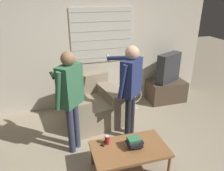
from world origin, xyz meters
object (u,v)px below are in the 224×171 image
tv (168,68)px  person_left_standing (70,92)px  soda_can (107,140)px  spare_remote (104,143)px  floor_fan (134,98)px  book_stack (134,143)px  armchair_beige (92,105)px  person_right_standing (130,82)px  coffee_table (130,150)px

tv → person_left_standing: size_ratio=0.40×
soda_can → spare_remote: (-0.04, 0.01, -0.05)m
soda_can → floor_fan: 1.83m
book_stack → armchair_beige: bearing=101.2°
floor_fan → person_right_standing: bearing=-116.5°
person_right_standing → book_stack: size_ratio=6.98×
coffee_table → person_left_standing: person_left_standing is taller
book_stack → spare_remote: bearing=153.1°
coffee_table → armchair_beige: bearing=98.8°
coffee_table → soda_can: bearing=146.7°
armchair_beige → coffee_table: (0.22, -1.42, 0.01)m
armchair_beige → person_right_standing: bearing=117.9°
armchair_beige → floor_fan: size_ratio=2.36×
person_right_standing → book_stack: bearing=-149.9°
person_left_standing → tv: bearing=-20.9°
coffee_table → tv: 2.41m
tv → soda_can: size_ratio=5.08×
soda_can → book_stack: bearing=-29.0°
spare_remote → armchair_beige: bearing=128.6°
soda_can → coffee_table: bearing=-33.3°
armchair_beige → book_stack: bearing=90.9°
tv → soda_can: bearing=15.0°
tv → soda_can: (-1.82, -1.62, -0.33)m
tv → person_right_standing: person_right_standing is taller
book_stack → floor_fan: (0.67, 1.70, -0.23)m
book_stack → soda_can: bearing=151.0°
tv → person_right_standing: (-1.27, -1.01, 0.22)m
floor_fan → spare_remote: bearing=-124.5°
coffee_table → floor_fan: 1.85m
tv → soda_can: tv is taller
person_right_standing → soda_can: size_ratio=12.54×
armchair_beige → person_left_standing: (-0.45, -0.74, 0.66)m
person_left_standing → book_stack: 1.14m
person_left_standing → soda_can: person_left_standing is taller
person_right_standing → floor_fan: size_ratio=3.53×
soda_can → spare_remote: size_ratio=1.03×
person_left_standing → spare_remote: person_left_standing is taller
person_left_standing → book_stack: (0.73, -0.69, -0.54)m
tv → spare_remote: 2.49m
spare_remote → floor_fan: size_ratio=0.27×
tv → book_stack: (-1.49, -1.80, -0.32)m
tv → person_left_standing: (-2.23, -1.11, 0.21)m
soda_can → tv: bearing=41.7°
armchair_beige → coffee_table: armchair_beige is taller
tv → spare_remote: size_ratio=5.21×
armchair_beige → floor_fan: (0.96, 0.27, -0.12)m
coffee_table → person_right_standing: size_ratio=0.64×
floor_fan → person_left_standing: bearing=-144.3°
spare_remote → coffee_table: bearing=12.0°
coffee_table → floor_fan: (0.74, 1.69, -0.13)m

